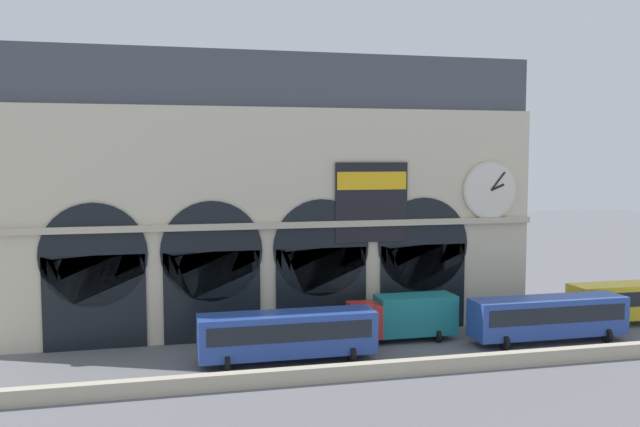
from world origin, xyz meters
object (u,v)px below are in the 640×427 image
(bus_center, at_px, (287,334))
(box_truck_mideast, at_px, (403,316))
(bus_eastmost, at_px, (638,300))
(bus_east, at_px, (548,317))

(bus_center, relative_size, box_truck_mideast, 1.47)
(bus_eastmost, bearing_deg, bus_center, -172.80)
(bus_center, bearing_deg, bus_eastmost, 7.20)
(bus_center, distance_m, bus_east, 18.26)
(bus_east, xyz_separation_m, bus_eastmost, (9.72, 3.21, 0.00))
(box_truck_mideast, distance_m, bus_east, 9.89)
(bus_center, relative_size, bus_eastmost, 1.00)
(bus_east, bearing_deg, box_truck_mideast, 163.60)
(bus_center, height_order, bus_east, same)
(box_truck_mideast, bearing_deg, bus_east, -16.40)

